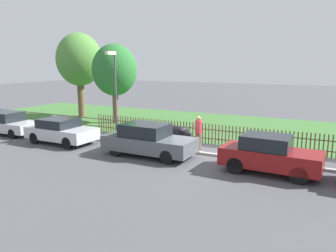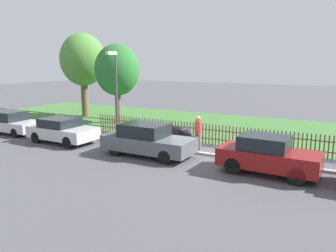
{
  "view_description": "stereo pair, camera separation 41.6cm",
  "coord_description": "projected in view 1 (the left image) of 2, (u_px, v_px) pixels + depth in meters",
  "views": [
    {
      "loc": [
        6.16,
        -14.32,
        4.33
      ],
      "look_at": [
        -1.67,
        0.78,
        1.1
      ],
      "focal_mm": 35.0,
      "sensor_mm": 36.0,
      "label": 1
    },
    {
      "loc": [
        6.53,
        -14.13,
        4.33
      ],
      "look_at": [
        -1.67,
        0.78,
        1.1
      ],
      "focal_mm": 35.0,
      "sensor_mm": 36.0,
      "label": 2
    }
  ],
  "objects": [
    {
      "name": "ground_plane",
      "position": [
        191.0,
        153.0,
        16.09
      ],
      "size": [
        120.0,
        120.0,
        0.0
      ],
      "primitive_type": "plane",
      "color": "#4C4C51"
    },
    {
      "name": "kerb_stone",
      "position": [
        192.0,
        152.0,
        16.16
      ],
      "size": [
        43.5,
        0.2,
        0.12
      ],
      "primitive_type": "cube",
      "color": "#B2ADA3",
      "rests_on": "ground"
    },
    {
      "name": "grass_strip",
      "position": [
        234.0,
        127.0,
        22.71
      ],
      "size": [
        43.5,
        10.73,
        0.01
      ],
      "primitive_type": "cube",
      "color": "#3D7033",
      "rests_on": "ground"
    },
    {
      "name": "park_fence",
      "position": [
        207.0,
        134.0,
        17.94
      ],
      "size": [
        43.5,
        0.05,
        1.13
      ],
      "color": "brown",
      "rests_on": "ground"
    },
    {
      "name": "parked_car_silver_hatchback",
      "position": [
        7.0,
        123.0,
        20.47
      ],
      "size": [
        4.3,
        1.86,
        1.4
      ],
      "rotation": [
        0.0,
        0.0,
        0.04
      ],
      "color": "#BCBCC1",
      "rests_on": "ground"
    },
    {
      "name": "parked_car_black_saloon",
      "position": [
        61.0,
        131.0,
        18.08
      ],
      "size": [
        3.92,
        1.87,
        1.37
      ],
      "rotation": [
        0.0,
        0.0,
        -0.01
      ],
      "color": "#BCBCC1",
      "rests_on": "ground"
    },
    {
      "name": "parked_car_navy_estate",
      "position": [
        148.0,
        140.0,
        15.59
      ],
      "size": [
        4.42,
        1.82,
        1.54
      ],
      "rotation": [
        0.0,
        0.0,
        -0.0
      ],
      "color": "#51565B",
      "rests_on": "ground"
    },
    {
      "name": "parked_car_red_compact",
      "position": [
        269.0,
        154.0,
        13.05
      ],
      "size": [
        3.94,
        1.79,
        1.55
      ],
      "rotation": [
        0.0,
        0.0,
        -0.04
      ],
      "color": "maroon",
      "rests_on": "ground"
    },
    {
      "name": "covered_motorcycle",
      "position": [
        177.0,
        132.0,
        17.98
      ],
      "size": [
        2.04,
        0.87,
        1.01
      ],
      "rotation": [
        0.0,
        0.0,
        -0.07
      ],
      "color": "black",
      "rests_on": "ground"
    },
    {
      "name": "tree_nearest_kerb",
      "position": [
        79.0,
        60.0,
        26.69
      ],
      "size": [
        3.71,
        3.71,
        6.83
      ],
      "color": "brown",
      "rests_on": "ground"
    },
    {
      "name": "tree_behind_motorcycle",
      "position": [
        114.0,
        70.0,
        23.77
      ],
      "size": [
        3.26,
        3.26,
        5.78
      ],
      "color": "brown",
      "rests_on": "ground"
    },
    {
      "name": "pedestrian_near_fence",
      "position": [
        198.0,
        131.0,
        16.57
      ],
      "size": [
        0.48,
        0.48,
        1.76
      ],
      "rotation": [
        0.0,
        0.0,
        5.81
      ],
      "color": "#7F6B51",
      "rests_on": "ground"
    },
    {
      "name": "street_lamp",
      "position": [
        114.0,
        84.0,
        18.35
      ],
      "size": [
        0.2,
        0.79,
        5.01
      ],
      "color": "#47474C",
      "rests_on": "ground"
    }
  ]
}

